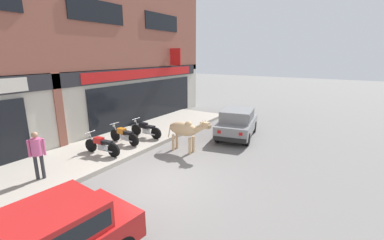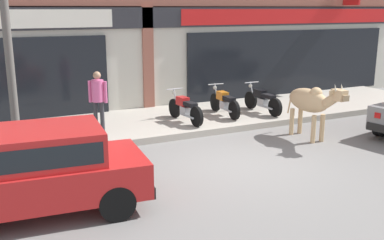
{
  "view_description": "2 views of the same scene",
  "coord_description": "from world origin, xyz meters",
  "views": [
    {
      "loc": [
        -6.19,
        -5.02,
        4.12
      ],
      "look_at": [
        3.51,
        1.0,
        1.22
      ],
      "focal_mm": 24.0,
      "sensor_mm": 36.0,
      "label": 1
    },
    {
      "loc": [
        -5.06,
        -8.02,
        3.35
      ],
      "look_at": [
        -0.66,
        1.0,
        0.84
      ],
      "focal_mm": 42.0,
      "sensor_mm": 36.0,
      "label": 2
    }
  ],
  "objects": [
    {
      "name": "motorcycle_1",
      "position": [
        1.65,
        3.5,
        0.56
      ],
      "size": [
        0.52,
        1.81,
        0.88
      ],
      "color": "black",
      "rests_on": "sidewalk"
    },
    {
      "name": "ground_plane",
      "position": [
        0.0,
        0.0,
        0.0
      ],
      "size": [
        90.0,
        90.0,
        0.0
      ],
      "primitive_type": "plane",
      "color": "slate"
    },
    {
      "name": "motorcycle_0",
      "position": [
        0.23,
        3.29,
        0.56
      ],
      "size": [
        0.52,
        1.81,
        0.88
      ],
      "color": "black",
      "rests_on": "sidewalk"
    },
    {
      "name": "pedestrian",
      "position": [
        -2.26,
        3.26,
        1.16
      ],
      "size": [
        0.43,
        0.32,
        1.6
      ],
      "color": "#2D2D33",
      "rests_on": "sidewalk"
    },
    {
      "name": "motorcycle_2",
      "position": [
        2.89,
        3.3,
        0.56
      ],
      "size": [
        0.52,
        1.81,
        0.88
      ],
      "color": "black",
      "rests_on": "sidewalk"
    },
    {
      "name": "car_0",
      "position": [
        -4.26,
        -0.68,
        0.81
      ],
      "size": [
        3.72,
        1.9,
        1.46
      ],
      "color": "black",
      "rests_on": "ground"
    },
    {
      "name": "utility_pole",
      "position": [
        -4.34,
        2.5,
        2.9
      ],
      "size": [
        0.18,
        0.18,
        5.44
      ],
      "primitive_type": "cylinder",
      "color": "#595651",
      "rests_on": "sidewalk"
    },
    {
      "name": "sidewalk",
      "position": [
        0.0,
        3.9,
        0.09
      ],
      "size": [
        19.0,
        3.4,
        0.18
      ],
      "primitive_type": "cube",
      "color": "#A8A093",
      "rests_on": "ground"
    },
    {
      "name": "cow",
      "position": [
        2.67,
        0.83,
        1.01
      ],
      "size": [
        0.52,
        2.15,
        1.61
      ],
      "color": "tan",
      "rests_on": "ground"
    }
  ]
}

